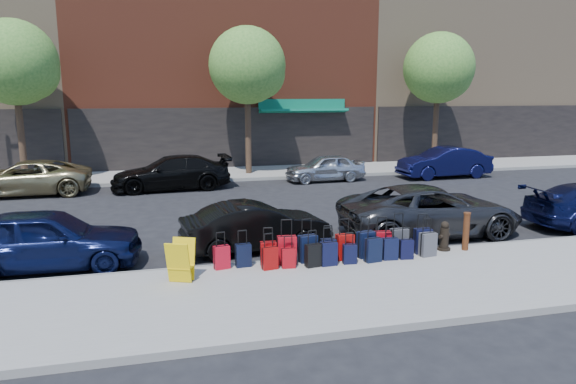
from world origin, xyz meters
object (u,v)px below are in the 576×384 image
object	(u,v)px
car_near_0	(46,239)
car_far_0	(25,178)
fire_hydrant	(444,237)
bollard	(466,231)
suitcase_front_5	(328,250)
tree_right	(441,70)
tree_center	(250,68)
tree_left	(18,65)
car_far_1	(171,173)
car_near_1	(256,227)
car_far_2	(325,168)
car_far_3	(444,162)
display_rack	(181,261)
car_near_2	(430,210)

from	to	relation	value
car_near_0	car_far_0	size ratio (longest dim) A/B	0.85
fire_hydrant	bollard	world-z (taller)	bollard
suitcase_front_5	car_near_0	world-z (taller)	car_near_0
fire_hydrant	tree_right	bearing A→B (deg)	37.67
tree_center	tree_right	world-z (taller)	same
fire_hydrant	suitcase_front_5	bearing A→B (deg)	158.59
tree_left	car_near_0	world-z (taller)	tree_left
tree_left	car_near_0	bearing A→B (deg)	-75.75
suitcase_front_5	car_far_1	size ratio (longest dim) A/B	0.17
tree_center	car_near_0	distance (m)	15.50
fire_hydrant	car_far_1	world-z (taller)	car_far_1
tree_center	car_near_1	size ratio (longest dim) A/B	1.84
tree_right	car_far_2	bearing A→B (deg)	-161.42
car_far_0	car_far_3	distance (m)	19.28
tree_left	car_near_1	xyz separation A→B (m)	(8.42, -12.58, -4.76)
bollard	tree_center	bearing A→B (deg)	102.33
car_near_0	car_far_0	xyz separation A→B (m)	(-2.77, 10.15, -0.03)
tree_center	car_far_0	bearing A→B (deg)	-164.67
tree_right	car_far_1	distance (m)	15.59
bollard	car_far_1	distance (m)	13.50
suitcase_front_5	bollard	size ratio (longest dim) A/B	0.88
car_near_0	car_far_1	world-z (taller)	car_near_0
car_far_1	car_far_2	world-z (taller)	car_far_1
tree_center	car_far_1	xyz separation A→B (m)	(-4.08, -2.95, -4.67)
tree_right	display_rack	bearing A→B (deg)	-134.55
display_rack	fire_hydrant	bearing A→B (deg)	27.97
tree_left	bollard	xyz separation A→B (m)	(13.64, -14.36, -4.75)
car_far_1	car_far_0	bearing A→B (deg)	-95.99
tree_left	bollard	bearing A→B (deg)	-46.48
tree_left	car_near_2	distance (m)	19.03
suitcase_front_5	car_far_3	distance (m)	15.13
tree_center	fire_hydrant	xyz separation A→B (m)	(2.60, -14.22, -4.91)
car_near_1	car_far_0	distance (m)	12.63
tree_left	car_far_3	xyz separation A→B (m)	(19.78, -2.89, -4.65)
tree_center	car_far_0	distance (m)	11.38
tree_right	car_far_0	size ratio (longest dim) A/B	1.41
car_far_3	tree_right	bearing A→B (deg)	155.42
tree_left	tree_center	xyz separation A→B (m)	(10.50, 0.00, 0.00)
tree_left	suitcase_front_5	distance (m)	18.11
car_far_2	car_far_0	bearing A→B (deg)	-91.93
tree_center	car_far_1	bearing A→B (deg)	-144.11
fire_hydrant	display_rack	xyz separation A→B (m)	(-6.75, -0.66, 0.10)
tree_right	tree_left	bearing A→B (deg)	180.00
tree_center	fire_hydrant	world-z (taller)	tree_center
display_rack	car_near_2	world-z (taller)	car_near_2
suitcase_front_5	car_far_2	distance (m)	12.45
tree_left	tree_right	distance (m)	21.00
suitcase_front_5	car_far_0	world-z (taller)	car_far_0
tree_left	car_near_2	world-z (taller)	tree_left
tree_center	car_far_3	xyz separation A→B (m)	(9.28, -2.89, -4.65)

